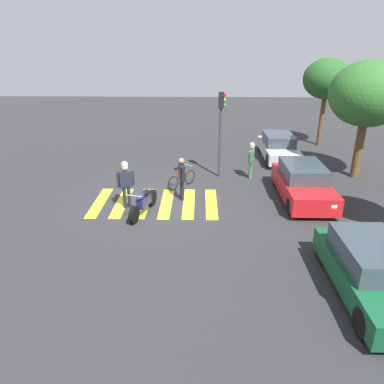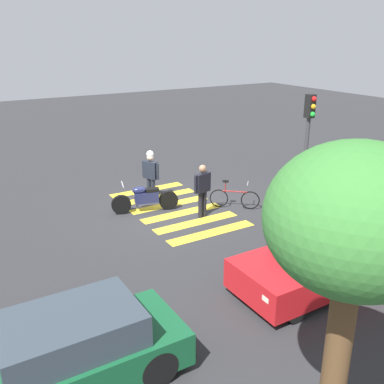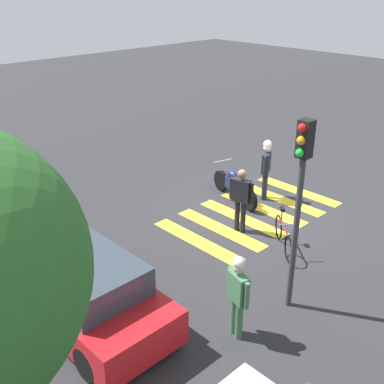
% 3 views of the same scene
% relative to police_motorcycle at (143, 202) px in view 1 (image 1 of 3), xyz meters
% --- Properties ---
extents(ground_plane, '(60.00, 60.00, 0.00)m').
position_rel_police_motorcycle_xyz_m(ground_plane, '(-0.98, 0.31, -0.46)').
color(ground_plane, '#2B2B2D').
extents(police_motorcycle, '(2.19, 0.89, 1.04)m').
position_rel_police_motorcycle_xyz_m(police_motorcycle, '(0.00, 0.00, 0.00)').
color(police_motorcycle, black).
rests_on(police_motorcycle, ground_plane).
extents(leaning_bicycle, '(1.32, 1.16, 0.98)m').
position_rel_police_motorcycle_xyz_m(leaning_bicycle, '(-2.74, 1.29, -0.10)').
color(leaning_bicycle, black).
rests_on(leaning_bicycle, ground_plane).
extents(officer_on_foot, '(0.42, 0.62, 1.87)m').
position_rel_police_motorcycle_xyz_m(officer_on_foot, '(-0.57, -0.73, 0.64)').
color(officer_on_foot, '#1E232D').
rests_on(officer_on_foot, ground_plane).
extents(officer_by_motorcycle, '(0.69, 0.29, 1.76)m').
position_rel_police_motorcycle_xyz_m(officer_by_motorcycle, '(-1.39, 1.37, 0.56)').
color(officer_by_motorcycle, black).
rests_on(officer_by_motorcycle, ground_plane).
extents(pedestrian_bystander, '(0.64, 0.32, 1.73)m').
position_rel_police_motorcycle_xyz_m(pedestrian_bystander, '(-4.00, 4.49, 0.53)').
color(pedestrian_bystander, '#3F724C').
rests_on(pedestrian_bystander, ground_plane).
extents(crosswalk_stripes, '(2.92, 4.95, 0.01)m').
position_rel_police_motorcycle_xyz_m(crosswalk_stripes, '(-0.98, 0.31, -0.46)').
color(crosswalk_stripes, yellow).
rests_on(crosswalk_stripes, ground_plane).
extents(car_silver_sedan, '(4.10, 1.70, 1.33)m').
position_rel_police_motorcycle_xyz_m(car_silver_sedan, '(-7.18, 6.39, 0.17)').
color(car_silver_sedan, black).
rests_on(car_silver_sedan, ground_plane).
extents(car_red_convertible, '(4.23, 1.79, 1.43)m').
position_rel_police_motorcycle_xyz_m(car_red_convertible, '(-1.60, 6.29, 0.22)').
color(car_red_convertible, black).
rests_on(car_red_convertible, ground_plane).
extents(car_green_compact, '(4.23, 1.68, 1.39)m').
position_rel_police_motorcycle_xyz_m(car_green_compact, '(4.52, 6.44, 0.20)').
color(car_green_compact, black).
rests_on(car_green_compact, ground_plane).
extents(traffic_light_pole, '(0.24, 0.33, 3.95)m').
position_rel_police_motorcycle_xyz_m(traffic_light_pole, '(-4.15, 3.03, 2.21)').
color(traffic_light_pole, '#38383D').
rests_on(traffic_light_pole, ground_plane).
extents(street_tree_near, '(2.75, 2.75, 5.13)m').
position_rel_police_motorcycle_xyz_m(street_tree_near, '(-10.08, 9.49, 3.47)').
color(street_tree_near, brown).
rests_on(street_tree_near, ground_plane).
extents(street_tree_mid, '(3.39, 3.39, 5.31)m').
position_rel_police_motorcycle_xyz_m(street_tree_mid, '(-4.30, 9.49, 3.38)').
color(street_tree_mid, brown).
rests_on(street_tree_mid, ground_plane).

